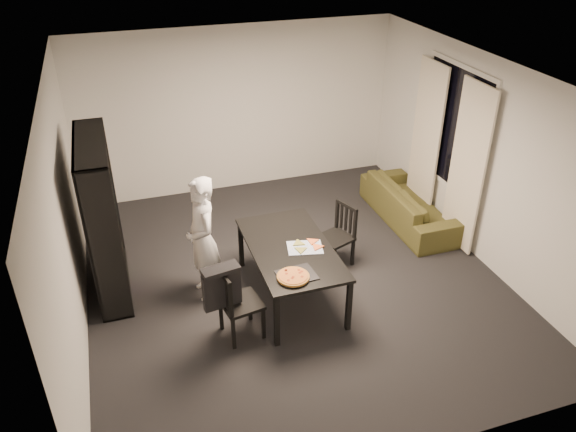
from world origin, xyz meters
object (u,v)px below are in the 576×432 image
object	(u,v)px
chair_right	(340,231)
chair_left	(233,299)
bookshelf	(103,217)
person	(203,239)
sofa	(410,204)
pepperoni_pizza	(293,277)
baking_tray	(297,275)
dining_table	(291,252)

from	to	relation	value
chair_right	chair_left	bearing A→B (deg)	-80.02
bookshelf	person	size ratio (longest dim) A/B	1.23
bookshelf	sofa	xyz separation A→B (m)	(4.25, 0.24, -0.67)
pepperoni_pizza	person	bearing A→B (deg)	130.17
bookshelf	baking_tray	distance (m)	2.41
chair_right	person	bearing A→B (deg)	-106.89
baking_tray	chair_left	bearing A→B (deg)	176.45
dining_table	person	size ratio (longest dim) A/B	1.07
chair_left	sofa	xyz separation A→B (m)	(3.04, 1.65, -0.23)
bookshelf	chair_right	size ratio (longest dim) A/B	2.28
bookshelf	sofa	bearing A→B (deg)	3.24
person	pepperoni_pizza	world-z (taller)	person
person	dining_table	bearing A→B (deg)	62.99
chair_left	sofa	world-z (taller)	chair_left
person	chair_left	bearing A→B (deg)	3.10
bookshelf	chair_left	size ratio (longest dim) A/B	2.15
person	sofa	distance (m)	3.32
chair_left	sofa	size ratio (longest dim) A/B	0.47
pepperoni_pizza	sofa	xyz separation A→B (m)	(2.40, 1.73, -0.44)
dining_table	baking_tray	world-z (taller)	baking_tray
dining_table	pepperoni_pizza	world-z (taller)	pepperoni_pizza
chair_left	person	distance (m)	0.91
bookshelf	dining_table	xyz separation A→B (m)	(2.02, -0.91, -0.32)
dining_table	baking_tray	bearing A→B (deg)	-101.80
chair_left	baking_tray	xyz separation A→B (m)	(0.69, -0.04, 0.19)
chair_left	person	xyz separation A→B (m)	(-0.15, 0.85, 0.27)
chair_right	pepperoni_pizza	xyz separation A→B (m)	(-0.99, -1.06, 0.24)
sofa	baking_tray	bearing A→B (deg)	125.85
bookshelf	dining_table	distance (m)	2.24
baking_tray	dining_table	bearing A→B (deg)	78.20
dining_table	sofa	xyz separation A→B (m)	(2.23, 1.15, -0.35)
dining_table	chair_left	size ratio (longest dim) A/B	1.87
person	chair_right	bearing A→B (deg)	87.00
chair_left	sofa	distance (m)	3.46
chair_right	person	size ratio (longest dim) A/B	0.54
chair_left	baking_tray	distance (m)	0.72
baking_tray	person	bearing A→B (deg)	133.32
chair_right	sofa	bearing A→B (deg)	94.95
bookshelf	person	distance (m)	1.21
bookshelf	baking_tray	bearing A→B (deg)	-37.35
chair_left	person	size ratio (longest dim) A/B	0.57
dining_table	chair_left	world-z (taller)	chair_left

